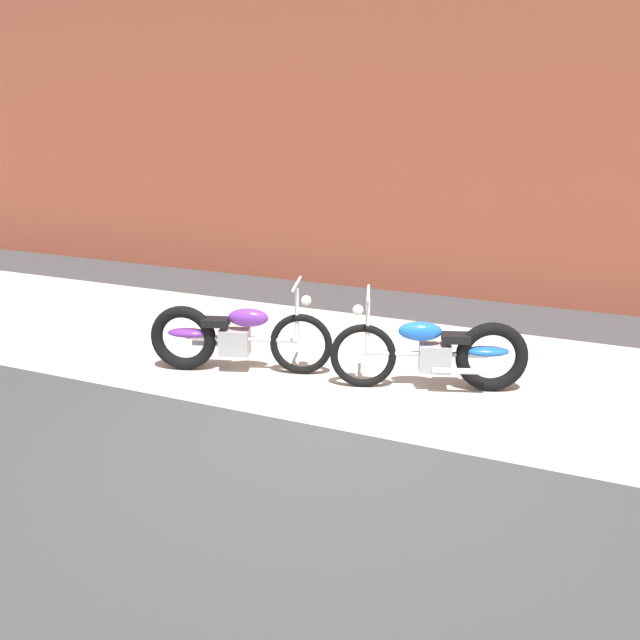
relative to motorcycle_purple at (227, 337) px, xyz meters
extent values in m
plane|color=#38383A|center=(1.54, -0.88, -0.40)|extent=(80.00, 80.00, 0.00)
cube|color=#B2ADA3|center=(1.54, 0.87, -0.40)|extent=(36.00, 3.50, 0.01)
cube|color=brown|center=(1.54, 4.32, 2.33)|extent=(36.00, 0.50, 5.45)
torus|color=black|center=(0.77, 0.24, -0.06)|extent=(0.67, 0.28, 0.68)
torus|color=black|center=(-0.47, -0.15, -0.03)|extent=(0.74, 0.34, 0.73)
cylinder|color=silver|center=(0.15, 0.05, -0.02)|extent=(1.19, 0.43, 0.06)
cube|color=#99999E|center=(0.07, 0.02, -0.06)|extent=(0.37, 0.31, 0.28)
ellipsoid|color=#6B2D93|center=(0.23, 0.07, 0.22)|extent=(0.48, 0.31, 0.20)
ellipsoid|color=#6B2D93|center=(-0.42, -0.14, 0.03)|extent=(0.47, 0.30, 0.10)
cube|color=black|center=(-0.12, -0.04, 0.16)|extent=(0.33, 0.28, 0.08)
cylinder|color=silver|center=(0.73, 0.23, 0.25)|extent=(0.06, 0.06, 0.62)
cylinder|color=silver|center=(0.73, 0.23, 0.61)|extent=(0.21, 0.56, 0.03)
sphere|color=white|center=(0.83, 0.26, 0.43)|extent=(0.11, 0.11, 0.11)
cylinder|color=silver|center=(-0.20, 0.09, -0.14)|extent=(0.54, 0.22, 0.06)
torus|color=black|center=(1.51, 0.16, -0.06)|extent=(0.67, 0.30, 0.68)
torus|color=black|center=(2.74, 0.59, -0.03)|extent=(0.73, 0.36, 0.73)
cylinder|color=silver|center=(2.13, 0.38, -0.02)|extent=(1.18, 0.46, 0.06)
cube|color=#99999E|center=(2.20, 0.40, -0.06)|extent=(0.37, 0.31, 0.28)
ellipsoid|color=blue|center=(2.05, 0.35, 0.22)|extent=(0.48, 0.32, 0.20)
ellipsoid|color=blue|center=(2.69, 0.57, 0.03)|extent=(0.47, 0.31, 0.10)
cube|color=black|center=(2.39, 0.47, 0.16)|extent=(0.33, 0.28, 0.08)
cylinder|color=silver|center=(1.55, 0.18, 0.25)|extent=(0.06, 0.06, 0.62)
cylinder|color=silver|center=(1.55, 0.18, 0.61)|extent=(0.22, 0.56, 0.03)
sphere|color=white|center=(1.46, 0.14, 0.43)|extent=(0.11, 0.11, 0.11)
cylinder|color=silver|center=(2.48, 0.34, -0.14)|extent=(0.54, 0.24, 0.06)
camera|label=1|loc=(3.81, -6.20, 2.40)|focal=39.27mm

